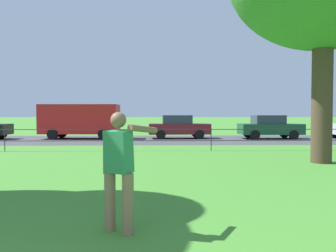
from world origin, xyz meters
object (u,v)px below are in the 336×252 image
Objects in this scene: person_thrower at (119,168)px; car_maroon_far_left at (179,127)px; panel_van_center at (80,119)px; car_dark_green_far_right at (270,127)px.

car_maroon_far_left is (1.86, 18.09, -0.13)m from person_thrower.
panel_van_center reaches higher than car_dark_green_far_right.
person_thrower is 0.33× the size of panel_van_center.
car_dark_green_far_right is at bearing 66.13° from person_thrower.
panel_van_center is 12.41m from car_dark_green_far_right.
panel_van_center is 1.26× the size of car_dark_green_far_right.
car_maroon_far_left is 1.01× the size of car_dark_green_far_right.
person_thrower is 0.42× the size of car_maroon_far_left.
panel_van_center reaches higher than car_maroon_far_left.
person_thrower is 18.18m from car_maroon_far_left.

